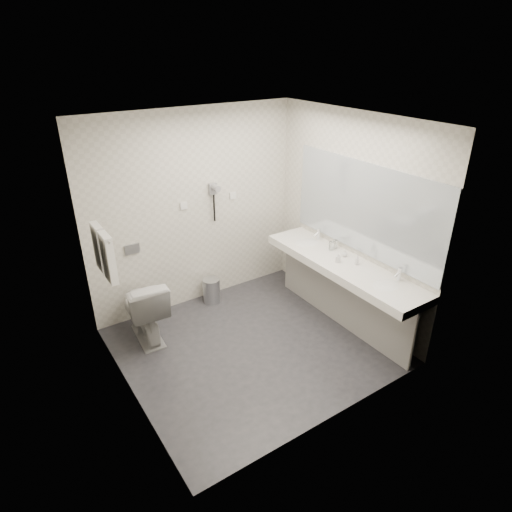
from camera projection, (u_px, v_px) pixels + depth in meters
floor at (252, 346)px, 5.04m from camera, size 2.80×2.80×0.00m
ceiling at (251, 122)px, 3.93m from camera, size 2.80×2.80×0.00m
wall_back at (195, 211)px, 5.45m from camera, size 2.80×0.00×2.80m
wall_front at (341, 304)px, 3.52m from camera, size 2.80×0.00×2.80m
wall_left at (117, 286)px, 3.79m from camera, size 0.00×2.60×2.60m
wall_right at (351, 220)px, 5.18m from camera, size 0.00×2.60×2.60m
vanity_counter at (342, 266)px, 5.09m from camera, size 0.55×2.20×0.10m
vanity_panel at (341, 296)px, 5.30m from camera, size 0.03×2.15×0.75m
vanity_post_near at (413, 339)px, 4.53m from camera, size 0.06×0.06×0.75m
vanity_post_far at (290, 263)px, 6.09m from camera, size 0.06×0.06×0.75m
mirror at (364, 209)px, 4.94m from camera, size 0.02×2.20×1.05m
basin_near at (386, 287)px, 4.59m from camera, size 0.40×0.31×0.05m
basin_far at (307, 244)px, 5.56m from camera, size 0.40×0.31×0.05m
faucet_near at (399, 274)px, 4.65m from camera, size 0.04×0.04×0.15m
faucet_far at (319, 234)px, 5.62m from camera, size 0.04×0.04×0.15m
soap_bottle_a at (338, 258)px, 5.05m from camera, size 0.07×0.07×0.11m
soap_bottle_b at (345, 253)px, 5.18m from camera, size 0.09×0.09×0.08m
soap_bottle_c at (357, 260)px, 4.99m from camera, size 0.05×0.05×0.11m
glass_left at (335, 244)px, 5.38m from camera, size 0.07×0.07×0.11m
glass_right at (331, 246)px, 5.34m from camera, size 0.08×0.08×0.11m
toilet at (144, 308)px, 5.02m from camera, size 0.51×0.82×0.79m
flush_plate at (132, 249)px, 5.15m from camera, size 0.18×0.02×0.12m
pedal_bin at (212, 291)px, 5.83m from camera, size 0.29×0.29×0.32m
bin_lid at (211, 280)px, 5.76m from camera, size 0.23×0.23×0.02m
towel_rail at (99, 232)px, 4.09m from camera, size 0.02×0.62×0.02m
towel_near at (108, 258)px, 4.09m from camera, size 0.07×0.24×0.48m
towel_far at (100, 247)px, 4.30m from camera, size 0.07×0.24×0.48m
dryer_cradle at (213, 189)px, 5.45m from camera, size 0.10×0.04×0.14m
dryer_barrel at (215, 188)px, 5.38m from camera, size 0.08×0.14×0.08m
dryer_cord at (214, 208)px, 5.55m from camera, size 0.02×0.02×0.35m
switch_plate_a at (184, 206)px, 5.33m from camera, size 0.09×0.02×0.09m
switch_plate_b at (233, 196)px, 5.68m from camera, size 0.09×0.02×0.09m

